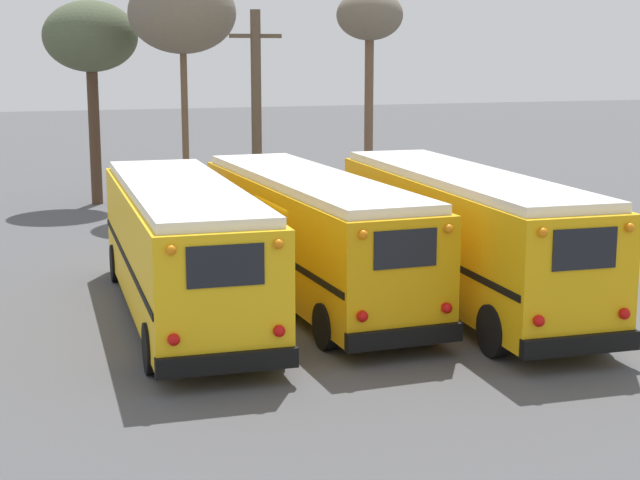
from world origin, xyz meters
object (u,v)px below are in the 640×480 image
Objects in this scene: school_bus_0 at (182,245)px; school_bus_1 at (310,232)px; utility_pole at (256,115)px; bare_tree_1 at (90,39)px; school_bus_2 at (462,232)px; bare_tree_0 at (370,21)px; bare_tree_2 at (182,14)px.

school_bus_1 is (3.22, 0.65, -0.01)m from school_bus_0.
bare_tree_1 reaches higher than utility_pole.
school_bus_0 is 1.36× the size of bare_tree_1.
bare_tree_1 is (-4.79, 6.20, 2.59)m from utility_pole.
school_bus_2 is at bearing -26.66° from school_bus_1.
school_bus_2 is (6.45, -0.97, 0.07)m from school_bus_0.
school_bus_1 is at bearing -79.33° from bare_tree_1.
utility_pole is (4.85, 11.26, 2.09)m from school_bus_0.
school_bus_1 is 1.40× the size of bare_tree_1.
school_bus_0 is 6.52m from school_bus_2.
bare_tree_0 is at bearing 76.19° from school_bus_2.
bare_tree_1 is at bearing 89.82° from school_bus_0.
school_bus_0 is at bearing -168.67° from school_bus_1.
bare_tree_0 reaches higher than school_bus_2.
bare_tree_1 is at bearing 133.93° from bare_tree_2.
bare_tree_0 reaches higher than school_bus_1.
school_bus_2 is 12.50m from utility_pole.
school_bus_2 is 1.51× the size of utility_pole.
bare_tree_2 reaches higher than school_bus_0.
school_bus_0 is 3.29m from school_bus_1.
school_bus_2 is 1.34× the size of bare_tree_0.
bare_tree_1 is at bearing 127.71° from utility_pole.
bare_tree_0 is at bearing -17.34° from bare_tree_1.
school_bus_2 is 16.58m from bare_tree_0.
bare_tree_2 is (-3.45, 15.38, 5.48)m from school_bus_2.
school_bus_2 is 16.68m from bare_tree_2.
school_bus_1 is 1.26× the size of bare_tree_2.
bare_tree_2 reaches higher than utility_pole.
school_bus_1 is 17.74m from bare_tree_1.
utility_pole is at bearing 66.72° from school_bus_0.
bare_tree_0 is (6.97, 13.65, 5.37)m from school_bus_1.
utility_pole is 0.93× the size of bare_tree_1.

